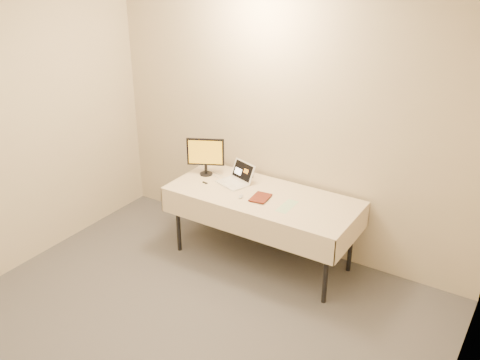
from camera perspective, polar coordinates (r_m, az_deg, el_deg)
The scene contains 9 objects.
back_wall at distance 5.28m, azimuth 5.03°, elevation 6.26°, with size 4.00×0.10×2.70m, color beige.
table at distance 5.17m, azimuth 2.41°, elevation -2.19°, with size 1.86×0.81×0.74m.
laptop at distance 5.36m, azimuth -0.35°, elevation 0.18°, with size 0.37×0.37×0.20m.
monitor at distance 5.49m, azimuth -3.70°, elevation 2.82°, with size 0.35×0.20×0.40m.
book at distance 5.04m, azimuth 1.37°, elevation -0.74°, with size 0.16×0.02×0.22m, color maroon.
alarm_clock at distance 5.51m, azimuth 0.84°, elevation 0.60°, with size 0.12×0.08×0.05m.
clicker at distance 5.08m, azimuth 0.12°, elevation -1.76°, with size 0.04×0.08×0.02m, color #B8B8BB.
paper_form at distance 4.94m, azimuth 5.04°, elevation -2.81°, with size 0.11×0.28×0.00m, color #AFD7AB.
usb_dongle at distance 5.38m, azimuth -3.76°, elevation -0.29°, with size 0.06×0.02×0.01m, color black.
Camera 1 is at (2.27, -1.96, 3.03)m, focal length 40.00 mm.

